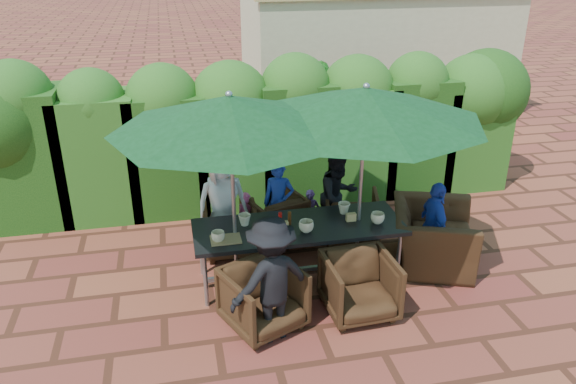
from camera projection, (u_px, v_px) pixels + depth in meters
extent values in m
plane|color=brown|center=(296.00, 274.00, 7.19)|extent=(80.00, 80.00, 0.00)
cube|color=black|center=(299.00, 227.00, 6.81)|extent=(2.56, 0.90, 0.05)
cube|color=gray|center=(299.00, 270.00, 7.06)|extent=(2.36, 0.05, 0.05)
cylinder|color=gray|center=(206.00, 280.00, 6.43)|extent=(0.05, 0.05, 0.70)
cylinder|color=gray|center=(201.00, 250.00, 7.06)|extent=(0.05, 0.05, 0.70)
cylinder|color=gray|center=(399.00, 258.00, 6.88)|extent=(0.05, 0.05, 0.70)
cylinder|color=gray|center=(378.00, 231.00, 7.51)|extent=(0.05, 0.05, 0.70)
cylinder|color=gray|center=(237.00, 286.00, 6.92)|extent=(0.44, 0.44, 0.03)
cylinder|color=gray|center=(233.00, 199.00, 6.43)|extent=(0.04, 0.04, 2.40)
cone|color=black|center=(230.00, 113.00, 6.01)|extent=(2.65, 2.65, 0.38)
sphere|color=gray|center=(229.00, 94.00, 5.93)|extent=(0.08, 0.08, 0.08)
cylinder|color=gray|center=(356.00, 270.00, 7.24)|extent=(0.44, 0.44, 0.03)
cylinder|color=gray|center=(361.00, 186.00, 6.76)|extent=(0.04, 0.04, 2.40)
cone|color=black|center=(365.00, 104.00, 6.34)|extent=(2.79, 2.79, 0.38)
sphere|color=gray|center=(366.00, 86.00, 6.25)|extent=(0.08, 0.08, 0.08)
imported|color=black|center=(231.00, 228.00, 7.58)|extent=(0.74, 0.70, 0.73)
imported|color=black|center=(274.00, 215.00, 7.89)|extent=(0.92, 0.89, 0.76)
imported|color=black|center=(351.00, 214.00, 7.91)|extent=(0.89, 0.85, 0.76)
imported|color=black|center=(263.00, 296.00, 6.08)|extent=(0.99, 0.96, 0.78)
imported|color=black|center=(360.00, 283.00, 6.30)|extent=(0.79, 0.75, 0.78)
imported|color=black|center=(433.00, 228.00, 7.25)|extent=(1.13, 1.37, 1.03)
imported|color=white|center=(222.00, 201.00, 7.53)|extent=(0.77, 0.54, 1.42)
imported|color=#1E38A7|center=(279.00, 203.00, 7.77)|extent=(0.50, 0.44, 1.18)
imported|color=black|center=(338.00, 196.00, 7.77)|extent=(0.74, 0.62, 1.33)
imported|color=black|center=(271.00, 280.00, 5.79)|extent=(0.99, 0.68, 1.42)
imported|color=#1E38A7|center=(434.00, 226.00, 7.13)|extent=(0.38, 0.71, 1.18)
imported|color=#D64B81|center=(247.00, 219.00, 7.78)|extent=(0.29, 0.24, 0.77)
imported|color=#844EAB|center=(310.00, 215.00, 7.93)|extent=(0.32, 0.29, 0.74)
imported|color=green|center=(317.00, 108.00, 10.86)|extent=(1.81, 1.46, 1.87)
imported|color=#D64B81|center=(356.00, 107.00, 11.13)|extent=(0.95, 0.72, 1.77)
imported|color=gray|center=(428.00, 105.00, 11.32)|extent=(1.20, 0.79, 1.72)
imported|color=beige|center=(218.00, 236.00, 6.42)|extent=(0.16, 0.16, 0.13)
imported|color=beige|center=(245.00, 220.00, 6.78)|extent=(0.15, 0.15, 0.14)
imported|color=beige|center=(306.00, 226.00, 6.63)|extent=(0.18, 0.18, 0.14)
imported|color=beige|center=(344.00, 208.00, 7.08)|extent=(0.15, 0.15, 0.14)
imported|color=beige|center=(378.00, 218.00, 6.83)|extent=(0.17, 0.17, 0.13)
cylinder|color=#B20C0A|center=(280.00, 219.00, 6.78)|extent=(0.04, 0.04, 0.17)
cylinder|color=#4C230C|center=(290.00, 218.00, 6.79)|extent=(0.04, 0.04, 0.17)
cube|color=olive|center=(226.00, 239.00, 6.47)|extent=(0.35, 0.25, 0.02)
cube|color=tan|center=(283.00, 225.00, 6.69)|extent=(0.12, 0.06, 0.10)
cube|color=tan|center=(351.00, 217.00, 6.90)|extent=(0.12, 0.06, 0.10)
cube|color=#13380F|center=(27.00, 158.00, 8.16)|extent=(1.15, 0.95, 2.02)
sphere|color=#13380F|center=(15.00, 97.00, 7.79)|extent=(1.05, 1.05, 1.05)
cube|color=#13380F|center=(99.00, 157.00, 8.38)|extent=(1.15, 0.95, 1.89)
sphere|color=#13380F|center=(91.00, 102.00, 8.03)|extent=(0.97, 0.97, 0.97)
cube|color=#13380F|center=(168.00, 153.00, 8.58)|extent=(1.15, 0.95, 1.86)
sphere|color=#13380F|center=(163.00, 100.00, 8.24)|extent=(1.09, 1.09, 1.09)
cube|color=#13380F|center=(233.00, 150.00, 8.78)|extent=(1.15, 0.95, 1.80)
sphere|color=#13380F|center=(231.00, 100.00, 8.45)|extent=(1.20, 1.20, 1.20)
cube|color=#13380F|center=(295.00, 142.00, 8.94)|extent=(1.15, 0.95, 1.94)
sphere|color=#13380F|center=(295.00, 88.00, 8.58)|extent=(1.07, 1.07, 1.07)
cube|color=#13380F|center=(355.00, 141.00, 9.15)|extent=(1.15, 0.95, 1.83)
sphere|color=#13380F|center=(357.00, 92.00, 8.82)|extent=(1.16, 1.16, 1.16)
cube|color=#13380F|center=(412.00, 134.00, 9.33)|extent=(1.15, 0.95, 1.91)
sphere|color=#13380F|center=(417.00, 83.00, 8.98)|extent=(1.01, 1.01, 1.01)
cube|color=#13380F|center=(466.00, 136.00, 9.56)|extent=(1.15, 0.95, 1.71)
sphere|color=#13380F|center=(472.00, 93.00, 9.25)|extent=(1.27, 1.27, 1.27)
sphere|color=#13380F|center=(486.00, 91.00, 9.40)|extent=(1.40, 1.40, 1.40)
cube|color=#C7B994|center=(374.00, 45.00, 13.45)|extent=(6.00, 3.00, 3.20)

